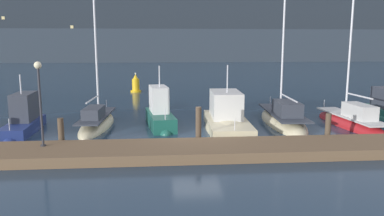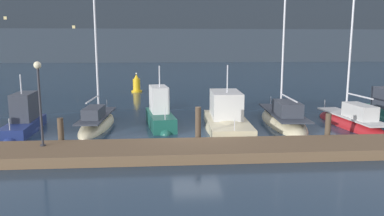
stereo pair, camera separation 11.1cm
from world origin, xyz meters
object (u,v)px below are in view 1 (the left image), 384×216
sailboat_berth_7 (351,123)px  channel_buoy (136,85)px  motorboat_berth_4 (160,119)px  dock_lamppost (39,90)px  sailboat_berth_3 (97,124)px  motorboat_berth_5 (227,123)px  motorboat_berth_2 (24,125)px  sailboat_berth_6 (283,121)px

sailboat_berth_7 → channel_buoy: (-13.91, 17.39, 0.57)m
motorboat_berth_4 → dock_lamppost: size_ratio=1.35×
sailboat_berth_3 → sailboat_berth_7: (15.18, -1.14, 0.01)m
sailboat_berth_3 → motorboat_berth_4: bearing=-2.4°
motorboat_berth_4 → motorboat_berth_5: (3.89, -0.94, -0.08)m
motorboat_berth_2 → sailboat_berth_7: bearing=-0.7°
motorboat_berth_2 → motorboat_berth_5: motorboat_berth_5 is taller
motorboat_berth_2 → sailboat_berth_3: 4.01m
channel_buoy → dock_lamppost: (-2.63, -22.05, 2.21)m
sailboat_berth_7 → sailboat_berth_3: bearing=175.7°
dock_lamppost → sailboat_berth_6: bearing=24.4°
dock_lamppost → sailboat_berth_3: bearing=76.8°
sailboat_berth_3 → channel_buoy: (1.27, 16.25, 0.58)m
dock_lamppost → sailboat_berth_7: bearing=15.7°
motorboat_berth_5 → dock_lamppost: (-9.01, -4.70, 2.62)m
sailboat_berth_7 → motorboat_berth_4: bearing=175.1°
motorboat_berth_4 → sailboat_berth_7: (11.42, -0.98, -0.25)m
motorboat_berth_5 → channel_buoy: 18.49m
motorboat_berth_5 → sailboat_berth_6: (3.73, 1.07, -0.18)m
sailboat_berth_6 → sailboat_berth_7: 3.97m
motorboat_berth_2 → sailboat_berth_3: sailboat_berth_3 is taller
motorboat_berth_2 → sailboat_berth_6: (15.27, 0.88, -0.24)m
motorboat_berth_4 → sailboat_berth_7: bearing=-4.9°
sailboat_berth_6 → channel_buoy: sailboat_berth_6 is taller
sailboat_berth_7 → dock_lamppost: 17.41m
motorboat_berth_2 → motorboat_berth_4: 7.70m
motorboat_berth_5 → sailboat_berth_7: 7.54m
motorboat_berth_5 → sailboat_berth_7: (7.54, -0.04, -0.16)m
motorboat_berth_5 → motorboat_berth_4: bearing=166.5°
sailboat_berth_3 → motorboat_berth_5: sailboat_berth_3 is taller
motorboat_berth_2 → sailboat_berth_7: (19.08, -0.24, -0.22)m
sailboat_berth_3 → motorboat_berth_5: 7.72m
motorboat_berth_4 → channel_buoy: bearing=98.6°
sailboat_berth_3 → motorboat_berth_4: sailboat_berth_3 is taller
motorboat_berth_2 → sailboat_berth_3: bearing=13.0°
motorboat_berth_2 → channel_buoy: 17.92m
motorboat_berth_2 → motorboat_berth_4: size_ratio=1.04×
sailboat_berth_6 → sailboat_berth_7: (3.81, -1.12, 0.02)m
motorboat_berth_2 → motorboat_berth_4: motorboat_berth_4 is taller
sailboat_berth_3 → sailboat_berth_7: size_ratio=0.91×
motorboat_berth_2 → motorboat_berth_4: bearing=5.5°
sailboat_berth_6 → motorboat_berth_4: bearing=-179.0°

